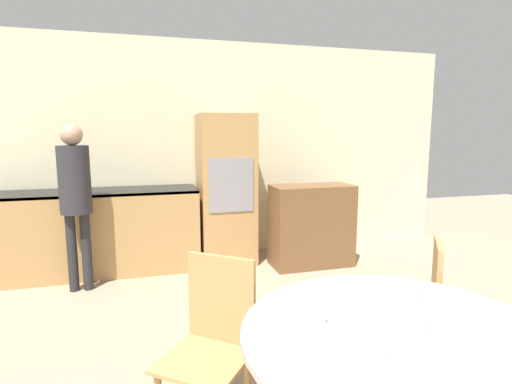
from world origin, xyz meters
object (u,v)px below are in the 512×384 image
object	(u,v)px
chair_far_left	(213,337)
chair_far_right	(418,305)
person_standing	(75,188)
bowl_far	(407,358)
oven_unit	(226,189)
bowl_near	(435,298)
bowl_centre	(387,293)
cup	(441,323)
sideboard	(311,225)

from	to	relation	value
chair_far_left	chair_far_right	world-z (taller)	same
person_standing	bowl_far	world-z (taller)	person_standing
oven_unit	bowl_far	world-z (taller)	oven_unit
oven_unit	chair_far_left	world-z (taller)	oven_unit
bowl_near	bowl_centre	distance (m)	0.21
oven_unit	bowl_centre	world-z (taller)	oven_unit
cup	chair_far_right	bearing A→B (deg)	56.68
person_standing	bowl_near	size ratio (longest dim) A/B	9.92
chair_far_left	person_standing	bearing A→B (deg)	152.00
oven_unit	bowl_far	xyz separation A→B (m)	(-0.10, -3.47, -0.09)
oven_unit	chair_far_right	size ratio (longest dim) A/B	1.93
chair_far_left	bowl_far	world-z (taller)	chair_far_left
chair_far_left	bowl_centre	distance (m)	0.89
bowl_centre	bowl_far	xyz separation A→B (m)	(-0.25, -0.49, -0.00)
sideboard	bowl_near	xyz separation A→B (m)	(-0.57, -2.68, 0.31)
oven_unit	sideboard	world-z (taller)	oven_unit
chair_far_right	cup	size ratio (longest dim) A/B	10.79
chair_far_left	sideboard	bearing A→B (deg)	94.49
oven_unit	bowl_near	xyz separation A→B (m)	(0.34, -3.09, -0.09)
bowl_far	chair_far_left	bearing A→B (deg)	122.59
bowl_centre	bowl_far	size ratio (longest dim) A/B	1.06
oven_unit	bowl_centre	bearing A→B (deg)	-87.04
chair_far_left	bowl_far	bearing A→B (deg)	-18.65
oven_unit	bowl_near	distance (m)	3.11
cup	bowl_centre	size ratio (longest dim) A/B	0.65
chair_far_right	chair_far_left	bearing A→B (deg)	-51.89
chair_far_right	bowl_near	distance (m)	0.61
sideboard	chair_far_left	bearing A→B (deg)	-124.27
chair_far_right	cup	distance (m)	0.90
chair_far_left	person_standing	distance (m)	2.41
bowl_far	oven_unit	bearing A→B (deg)	88.42
sideboard	oven_unit	bearing A→B (deg)	155.88
person_standing	sideboard	bearing A→B (deg)	1.90
oven_unit	chair_far_right	bearing A→B (deg)	-76.61
sideboard	person_standing	size ratio (longest dim) A/B	0.58
bowl_near	bowl_centre	size ratio (longest dim) A/B	1.25
oven_unit	person_standing	size ratio (longest dim) A/B	1.08
chair_far_right	bowl_centre	size ratio (longest dim) A/B	6.96
bowl_centre	chair_far_right	bearing A→B (deg)	37.58
chair_far_right	bowl_far	world-z (taller)	chair_far_right
oven_unit	chair_far_left	xyz separation A→B (m)	(-0.62, -2.65, -0.37)
chair_far_right	bowl_far	size ratio (longest dim) A/B	7.39
sideboard	cup	size ratio (longest dim) A/B	11.20
oven_unit	cup	bearing A→B (deg)	-87.28
bowl_centre	person_standing	bearing A→B (deg)	124.28
person_standing	cup	xyz separation A→B (m)	(1.71, -2.84, -0.21)
oven_unit	person_standing	bearing A→B (deg)	-162.46
oven_unit	bowl_centre	size ratio (longest dim) A/B	13.42
cup	bowl_far	size ratio (longest dim) A/B	0.69
bowl_centre	sideboard	bearing A→B (deg)	73.64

